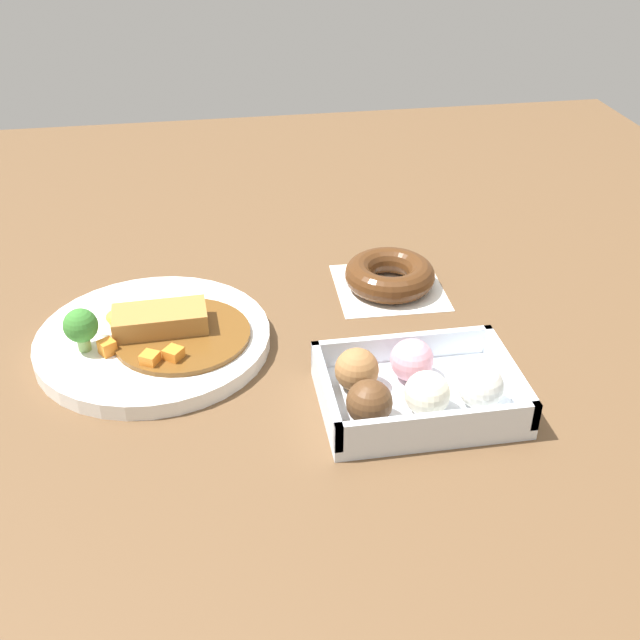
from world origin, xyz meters
name	(u,v)px	position (x,y,z in m)	size (l,w,h in m)	color
ground_plane	(271,332)	(0.00, 0.00, 0.00)	(1.60, 1.60, 0.00)	brown
curry_plate	(154,337)	(-0.13, -0.01, 0.01)	(0.26, 0.26, 0.07)	white
donut_box	(414,389)	(0.13, -0.16, 0.02)	(0.20, 0.14, 0.06)	silver
chocolate_ring_donut	(390,276)	(0.16, 0.08, 0.02)	(0.14, 0.14, 0.04)	white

